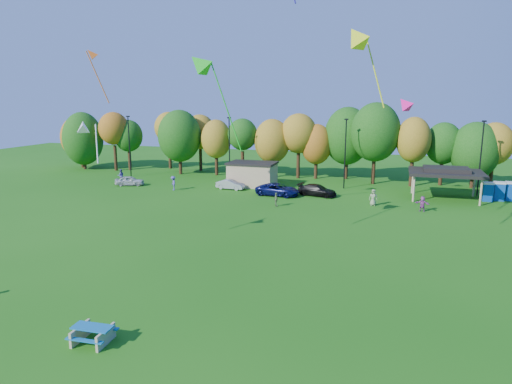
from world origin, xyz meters
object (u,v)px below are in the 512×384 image
(car_a, at_px, (130,181))
(car_d, at_px, (317,190))
(car_c, at_px, (278,190))
(picnic_table, at_px, (93,333))
(porta_potties, at_px, (499,191))
(car_b, at_px, (231,185))

(car_a, distance_m, car_d, 25.51)
(car_c, distance_m, car_d, 4.79)
(picnic_table, bearing_deg, porta_potties, 55.12)
(car_b, relative_size, car_c, 0.71)
(car_a, distance_m, car_c, 20.88)
(picnic_table, relative_size, car_b, 0.54)
(picnic_table, relative_size, car_a, 0.53)
(car_c, bearing_deg, car_a, 95.11)
(car_a, bearing_deg, car_c, -110.28)
(porta_potties, distance_m, car_b, 32.12)
(porta_potties, xyz_separation_m, car_c, (-25.15, -4.91, -0.36))
(car_a, relative_size, car_c, 0.72)
(porta_potties, relative_size, car_d, 0.78)
(picnic_table, height_order, car_b, car_b)
(car_a, bearing_deg, car_d, -107.18)
(car_b, bearing_deg, porta_potties, -80.62)
(car_c, height_order, car_d, car_c)
(picnic_table, distance_m, car_a, 41.70)
(car_d, bearing_deg, picnic_table, -173.66)
(picnic_table, distance_m, car_c, 35.69)
(porta_potties, relative_size, car_c, 0.71)
(porta_potties, distance_m, picnic_table, 47.76)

